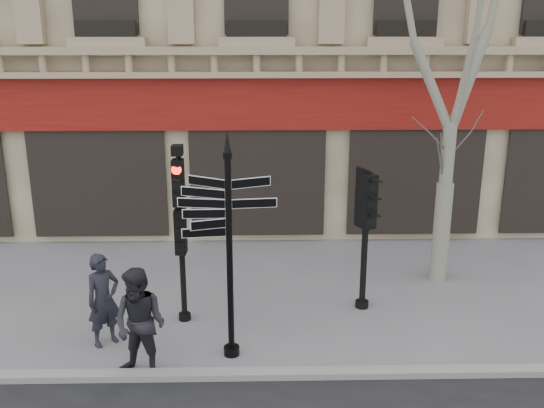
{
  "coord_description": "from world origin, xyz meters",
  "views": [
    {
      "loc": [
        0.05,
        -9.94,
        5.51
      ],
      "look_at": [
        0.27,
        0.6,
        2.32
      ],
      "focal_mm": 40.0,
      "sensor_mm": 36.0,
      "label": 1
    }
  ],
  "objects_px": {
    "traffic_signal_secondary": "(366,216)",
    "pedestrian_a": "(103,300)",
    "traffic_signal_main": "(180,213)",
    "fingerpost": "(229,210)",
    "pedestrian_b": "(140,324)"
  },
  "relations": [
    {
      "from": "traffic_signal_secondary",
      "to": "pedestrian_a",
      "type": "distance_m",
      "value": 5.08
    },
    {
      "from": "traffic_signal_secondary",
      "to": "traffic_signal_main",
      "type": "bearing_deg",
      "value": 162.59
    },
    {
      "from": "fingerpost",
      "to": "traffic_signal_secondary",
      "type": "distance_m",
      "value": 3.17
    },
    {
      "from": "traffic_signal_main",
      "to": "pedestrian_b",
      "type": "distance_m",
      "value": 2.32
    },
    {
      "from": "traffic_signal_main",
      "to": "pedestrian_a",
      "type": "distance_m",
      "value": 2.03
    },
    {
      "from": "fingerpost",
      "to": "pedestrian_a",
      "type": "height_order",
      "value": "fingerpost"
    },
    {
      "from": "traffic_signal_secondary",
      "to": "pedestrian_b",
      "type": "distance_m",
      "value": 4.71
    },
    {
      "from": "fingerpost",
      "to": "pedestrian_b",
      "type": "distance_m",
      "value": 2.29
    },
    {
      "from": "fingerpost",
      "to": "pedestrian_a",
      "type": "distance_m",
      "value": 2.89
    },
    {
      "from": "traffic_signal_main",
      "to": "traffic_signal_secondary",
      "type": "height_order",
      "value": "traffic_signal_main"
    },
    {
      "from": "traffic_signal_main",
      "to": "fingerpost",
      "type": "bearing_deg",
      "value": -51.39
    },
    {
      "from": "fingerpost",
      "to": "traffic_signal_main",
      "type": "xyz_separation_m",
      "value": [
        -0.96,
        1.3,
        -0.47
      ]
    },
    {
      "from": "pedestrian_a",
      "to": "fingerpost",
      "type": "bearing_deg",
      "value": -52.76
    },
    {
      "from": "fingerpost",
      "to": "traffic_signal_main",
      "type": "bearing_deg",
      "value": 130.08
    },
    {
      "from": "pedestrian_b",
      "to": "pedestrian_a",
      "type": "bearing_deg",
      "value": 148.08
    }
  ]
}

